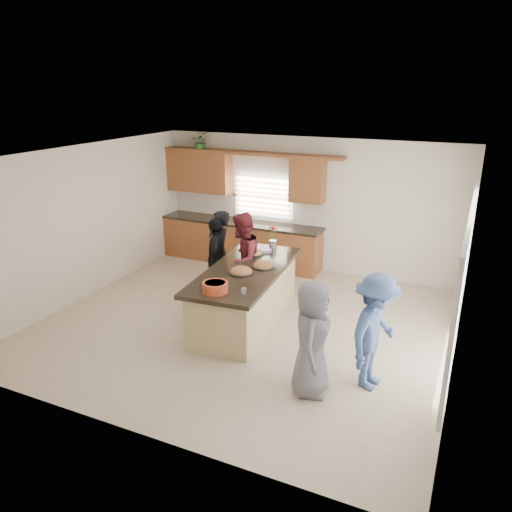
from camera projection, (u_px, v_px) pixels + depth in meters
The scene contains 18 objects.
floor at pixel (246, 324), 8.36m from camera, with size 6.50×6.50×0.00m, color beige.
room_shell at pixel (245, 214), 7.73m from camera, with size 6.52×6.02×2.81m.
back_cabinetry at pixel (239, 222), 10.98m from camera, with size 4.08×0.66×2.46m.
right_wall_glazing at pixel (462, 283), 6.54m from camera, with size 0.06×4.00×2.25m.
island at pixel (245, 297), 8.31m from camera, with size 1.36×2.78×0.95m.
platter_front at pixel (241, 272), 7.94m from camera, with size 0.40×0.40×0.16m.
platter_mid at pixel (263, 266), 8.20m from camera, with size 0.37×0.37×0.15m.
platter_back at pixel (254, 253), 8.82m from camera, with size 0.35×0.35×0.14m.
salad_bowl at pixel (215, 287), 7.23m from camera, with size 0.37×0.37×0.15m.
clear_cup at pixel (244, 291), 7.17m from camera, with size 0.07×0.07×0.09m, color white.
plate_stack at pixel (265, 250), 8.97m from camera, with size 0.23×0.23×0.04m, color #BA99DF.
flower_vase at pixel (273, 237), 9.08m from camera, with size 0.14×0.14×0.42m.
potted_plant at pixel (201, 141), 10.88m from camera, with size 0.38×0.33×0.42m, color #36762F.
woman_left_back at pixel (220, 254), 9.24m from camera, with size 0.60×0.39×1.64m, color black.
woman_left_mid at pixel (242, 260), 8.82m from camera, with size 0.83×0.65×1.71m, color maroon.
woman_left_front at pixel (217, 259), 9.12m from camera, with size 0.91×0.38×1.55m, color black.
woman_right_back at pixel (375, 332), 6.41m from camera, with size 1.03×0.59×1.59m, color #3F588B.
woman_right_front at pixel (312, 339), 6.28m from camera, with size 0.75×0.49×1.54m, color slate.
Camera 1 is at (3.28, -6.76, 3.83)m, focal length 35.00 mm.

